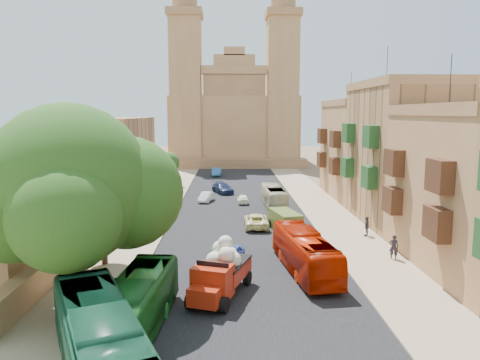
{
  "coord_description": "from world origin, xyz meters",
  "views": [
    {
      "loc": [
        -1.11,
        -20.42,
        10.69
      ],
      "look_at": [
        0.0,
        26.0,
        4.0
      ],
      "focal_mm": 35.0,
      "sensor_mm": 36.0,
      "label": 1
    }
  ],
  "objects_px": {
    "street_tree_a": "(103,222)",
    "car_white_b": "(243,199)",
    "olive_pickup": "(285,221)",
    "bus_cream_east": "(274,196)",
    "pedestrian_c": "(367,226)",
    "car_white_a": "(206,197)",
    "bus_green_north": "(133,308)",
    "street_tree_c": "(156,173)",
    "red_truck": "(220,271)",
    "bus_red_east": "(305,252)",
    "bus_green_south": "(100,345)",
    "pedestrian_a": "(394,247)",
    "car_dkblue": "(223,188)",
    "ficus_tree": "(71,190)",
    "car_cream": "(256,221)",
    "car_blue_b": "(217,172)",
    "street_tree_b": "(136,185)",
    "car_blue_a": "(231,254)",
    "church": "(234,118)",
    "street_tree_d": "(168,163)"
  },
  "relations": [
    {
      "from": "street_tree_a",
      "to": "car_white_b",
      "type": "bearing_deg",
      "value": 64.69
    },
    {
      "from": "olive_pickup",
      "to": "bus_cream_east",
      "type": "relative_size",
      "value": 0.54
    },
    {
      "from": "bus_cream_east",
      "to": "pedestrian_c",
      "type": "distance_m",
      "value": 15.0
    },
    {
      "from": "olive_pickup",
      "to": "car_white_a",
      "type": "bearing_deg",
      "value": 118.92
    },
    {
      "from": "bus_green_north",
      "to": "car_white_a",
      "type": "relative_size",
      "value": 2.9
    },
    {
      "from": "street_tree_c",
      "to": "olive_pickup",
      "type": "bearing_deg",
      "value": -46.74
    },
    {
      "from": "red_truck",
      "to": "bus_red_east",
      "type": "height_order",
      "value": "red_truck"
    },
    {
      "from": "bus_cream_east",
      "to": "car_white_b",
      "type": "xyz_separation_m",
      "value": [
        -3.51,
        1.9,
        -0.64
      ]
    },
    {
      "from": "street_tree_a",
      "to": "red_truck",
      "type": "distance_m",
      "value": 10.49
    },
    {
      "from": "bus_green_south",
      "to": "bus_cream_east",
      "type": "distance_m",
      "value": 36.8
    },
    {
      "from": "car_white_b",
      "to": "bus_green_north",
      "type": "bearing_deg",
      "value": 77.58
    },
    {
      "from": "bus_cream_east",
      "to": "pedestrian_a",
      "type": "bearing_deg",
      "value": 107.0
    },
    {
      "from": "car_dkblue",
      "to": "ficus_tree",
      "type": "bearing_deg",
      "value": -121.34
    },
    {
      "from": "street_tree_c",
      "to": "car_white_b",
      "type": "height_order",
      "value": "street_tree_c"
    },
    {
      "from": "ficus_tree",
      "to": "street_tree_a",
      "type": "height_order",
      "value": "ficus_tree"
    },
    {
      "from": "car_cream",
      "to": "car_blue_b",
      "type": "bearing_deg",
      "value": -82.49
    },
    {
      "from": "street_tree_b",
      "to": "bus_cream_east",
      "type": "height_order",
      "value": "street_tree_b"
    },
    {
      "from": "street_tree_a",
      "to": "car_blue_a",
      "type": "xyz_separation_m",
      "value": [
        9.0,
        0.15,
        -2.49
      ]
    },
    {
      "from": "car_dkblue",
      "to": "red_truck",
      "type": "bearing_deg",
      "value": -109.58
    },
    {
      "from": "car_dkblue",
      "to": "pedestrian_c",
      "type": "bearing_deg",
      "value": -80.31
    },
    {
      "from": "church",
      "to": "red_truck",
      "type": "height_order",
      "value": "church"
    },
    {
      "from": "church",
      "to": "olive_pickup",
      "type": "height_order",
      "value": "church"
    },
    {
      "from": "bus_green_south",
      "to": "car_white_b",
      "type": "distance_m",
      "value": 37.86
    },
    {
      "from": "church",
      "to": "bus_red_east",
      "type": "relative_size",
      "value": 3.69
    },
    {
      "from": "car_blue_b",
      "to": "pedestrian_c",
      "type": "relative_size",
      "value": 2.38
    },
    {
      "from": "ficus_tree",
      "to": "street_tree_a",
      "type": "relative_size",
      "value": 2.46
    },
    {
      "from": "street_tree_c",
      "to": "bus_red_east",
      "type": "height_order",
      "value": "street_tree_c"
    },
    {
      "from": "red_truck",
      "to": "ficus_tree",
      "type": "bearing_deg",
      "value": -166.54
    },
    {
      "from": "red_truck",
      "to": "car_dkblue",
      "type": "bearing_deg",
      "value": 90.54
    },
    {
      "from": "car_blue_b",
      "to": "pedestrian_a",
      "type": "distance_m",
      "value": 48.26
    },
    {
      "from": "church",
      "to": "bus_green_south",
      "type": "distance_m",
      "value": 82.19
    },
    {
      "from": "street_tree_a",
      "to": "pedestrian_a",
      "type": "distance_m",
      "value": 21.12
    },
    {
      "from": "church",
      "to": "car_blue_b",
      "type": "bearing_deg",
      "value": -99.15
    },
    {
      "from": "olive_pickup",
      "to": "car_blue_b",
      "type": "relative_size",
      "value": 1.12
    },
    {
      "from": "church",
      "to": "ficus_tree",
      "type": "xyz_separation_m",
      "value": [
        -9.4,
        -74.61,
        -2.87
      ]
    },
    {
      "from": "car_blue_b",
      "to": "pedestrian_a",
      "type": "bearing_deg",
      "value": -70.3
    },
    {
      "from": "bus_red_east",
      "to": "car_white_b",
      "type": "xyz_separation_m",
      "value": [
        -3.47,
        24.34,
        -0.82
      ]
    },
    {
      "from": "street_tree_a",
      "to": "car_cream",
      "type": "xyz_separation_m",
      "value": [
        11.43,
        10.4,
        -2.4
      ]
    },
    {
      "from": "street_tree_c",
      "to": "car_cream",
      "type": "height_order",
      "value": "street_tree_c"
    },
    {
      "from": "bus_cream_east",
      "to": "car_blue_a",
      "type": "xyz_separation_m",
      "value": [
        -5.04,
        -20.23,
        -0.63
      ]
    },
    {
      "from": "church",
      "to": "car_white_a",
      "type": "relative_size",
      "value": 10.39
    },
    {
      "from": "street_tree_b",
      "to": "red_truck",
      "type": "bearing_deg",
      "value": -65.21
    },
    {
      "from": "red_truck",
      "to": "bus_red_east",
      "type": "relative_size",
      "value": 0.63
    },
    {
      "from": "church",
      "to": "street_tree_d",
      "type": "bearing_deg",
      "value": -108.09
    },
    {
      "from": "bus_cream_east",
      "to": "car_blue_a",
      "type": "relative_size",
      "value": 2.57
    },
    {
      "from": "street_tree_d",
      "to": "car_white_b",
      "type": "bearing_deg",
      "value": -52.5
    },
    {
      "from": "car_dkblue",
      "to": "church",
      "type": "bearing_deg",
      "value": 66.85
    },
    {
      "from": "car_white_b",
      "to": "car_blue_b",
      "type": "distance_m",
      "value": 24.72
    },
    {
      "from": "street_tree_a",
      "to": "car_white_a",
      "type": "relative_size",
      "value": 1.31
    },
    {
      "from": "bus_green_south",
      "to": "car_white_b",
      "type": "height_order",
      "value": "bus_green_south"
    }
  ]
}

